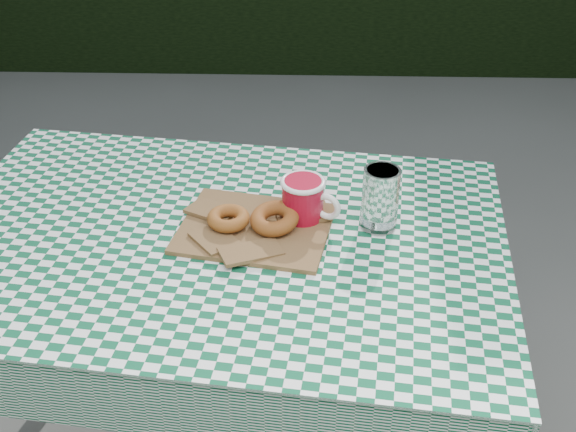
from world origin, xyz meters
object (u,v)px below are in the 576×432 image
object	(u,v)px
coffee_mug	(303,201)
paper_bag	(255,227)
table	(225,363)
drinking_glass	(380,199)

from	to	relation	value
coffee_mug	paper_bag	bearing A→B (deg)	-134.19
table	drinking_glass	world-z (taller)	drinking_glass
table	paper_bag	xyz separation A→B (m)	(0.08, 0.02, 0.39)
table	paper_bag	bearing A→B (deg)	20.12
table	paper_bag	world-z (taller)	paper_bag
paper_bag	coffee_mug	xyz separation A→B (m)	(0.10, 0.04, 0.04)
table	drinking_glass	bearing A→B (deg)	14.04
paper_bag	drinking_glass	xyz separation A→B (m)	(0.26, 0.02, 0.06)
table	coffee_mug	world-z (taller)	coffee_mug
paper_bag	coffee_mug	size ratio (longest dim) A/B	1.75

